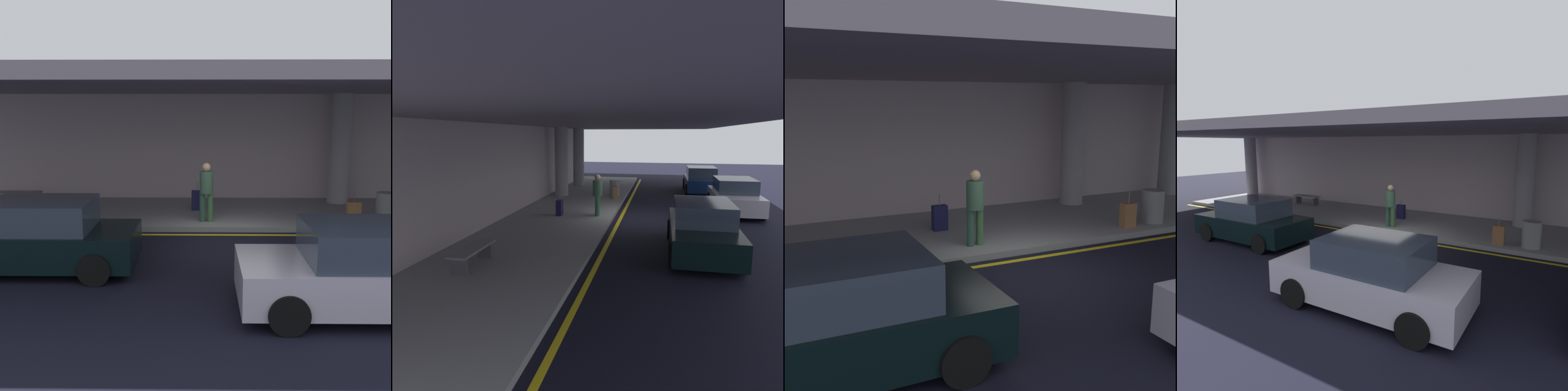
{
  "view_description": "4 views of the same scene",
  "coord_description": "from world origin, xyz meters",
  "views": [
    {
      "loc": [
        -0.63,
        -11.56,
        3.4
      ],
      "look_at": [
        -0.81,
        2.2,
        0.8
      ],
      "focal_mm": 43.66,
      "sensor_mm": 36.0,
      "label": 1
    },
    {
      "loc": [
        -14.55,
        -0.88,
        3.4
      ],
      "look_at": [
        -1.59,
        1.81,
        1.15
      ],
      "focal_mm": 33.03,
      "sensor_mm": 36.0,
      "label": 2
    },
    {
      "loc": [
        -4.68,
        -7.69,
        3.31
      ],
      "look_at": [
        -0.43,
        1.52,
        1.29
      ],
      "focal_mm": 44.36,
      "sensor_mm": 36.0,
      "label": 3
    },
    {
      "loc": [
        5.4,
        -9.62,
        3.4
      ],
      "look_at": [
        -1.78,
        2.41,
        1.2
      ],
      "focal_mm": 30.1,
      "sensor_mm": 36.0,
      "label": 4
    }
  ],
  "objects": [
    {
      "name": "support_column_center",
      "position": [
        8.0,
        4.41,
        1.97
      ],
      "size": [
        0.7,
        0.7,
        3.65
      ],
      "primitive_type": "cylinder",
      "color": "gray",
      "rests_on": "sidewalk"
    },
    {
      "name": "ceiling_overhang",
      "position": [
        0.0,
        2.6,
        3.95
      ],
      "size": [
        28.0,
        13.2,
        0.3
      ],
      "primitive_type": "cube",
      "color": "gray",
      "rests_on": "support_column_far_left"
    },
    {
      "name": "suitcase_upright_primary",
      "position": [
        -0.76,
        3.16,
        0.46
      ],
      "size": [
        0.36,
        0.22,
        0.9
      ],
      "rotation": [
        0.0,
        0.0,
        0.49
      ],
      "color": "#181943",
      "rests_on": "sidewalk"
    },
    {
      "name": "lane_stripe_yellow",
      "position": [
        0.0,
        0.73,
        0.0
      ],
      "size": [
        26.0,
        0.14,
        0.01
      ],
      "primitive_type": "cube",
      "color": "yellow",
      "rests_on": "ground"
    },
    {
      "name": "ground_plane",
      "position": [
        0.0,
        0.0,
        0.0
      ],
      "size": [
        60.0,
        60.0,
        0.0
      ],
      "primitive_type": "plane",
      "color": "black"
    },
    {
      "name": "terminal_back_wall",
      "position": [
        0.0,
        5.35,
        1.9
      ],
      "size": [
        26.0,
        0.3,
        3.8
      ],
      "primitive_type": "cube",
      "color": "#BBA8AE",
      "rests_on": "ground"
    },
    {
      "name": "car_black",
      "position": [
        -4.01,
        -2.07,
        0.71
      ],
      "size": [
        4.1,
        1.92,
        1.5
      ],
      "rotation": [
        0.0,
        0.0,
        0.03
      ],
      "color": "black",
      "rests_on": "ground"
    },
    {
      "name": "suitcase_upright_secondary",
      "position": [
        3.63,
        1.45,
        0.46
      ],
      "size": [
        0.36,
        0.22,
        0.9
      ],
      "rotation": [
        0.0,
        0.0,
        -0.46
      ],
      "color": "#9D6840",
      "rests_on": "sidewalk"
    },
    {
      "name": "sidewalk",
      "position": [
        0.0,
        3.1,
        0.07
      ],
      "size": [
        26.0,
        4.2,
        0.15
      ],
      "primitive_type": "cube",
      "color": "gray",
      "rests_on": "ground"
    },
    {
      "name": "car_navy",
      "position": [
        7.72,
        -3.16,
        0.71
      ],
      "size": [
        4.1,
        1.92,
        1.5
      ],
      "rotation": [
        0.0,
        0.0,
        3.08
      ],
      "color": "#0F2350",
      "rests_on": "ground"
    },
    {
      "name": "support_column_left_mid",
      "position": [
        4.0,
        4.41,
        1.97
      ],
      "size": [
        0.7,
        0.7,
        3.65
      ],
      "primitive_type": "cylinder",
      "color": "gray",
      "rests_on": "sidewalk"
    },
    {
      "name": "car_silver",
      "position": [
        2.06,
        -4.04,
        0.71
      ],
      "size": [
        4.1,
        1.92,
        1.5
      ],
      "rotation": [
        0.0,
        0.0,
        3.1
      ],
      "color": "#BBB4C6",
      "rests_on": "ground"
    },
    {
      "name": "traveler_with_luggage",
      "position": [
        -0.49,
        1.64,
        1.11
      ],
      "size": [
        0.38,
        0.38,
        1.68
      ],
      "rotation": [
        0.0,
        0.0,
        0.95
      ],
      "color": "#2F5741",
      "rests_on": "sidewalk"
    },
    {
      "name": "trash_bin_steel",
      "position": [
        4.58,
        1.61,
        0.57
      ],
      "size": [
        0.56,
        0.56,
        0.85
      ],
      "primitive_type": "cylinder",
      "color": "gray",
      "rests_on": "sidewalk"
    },
    {
      "name": "bench_metal",
      "position": [
        -6.72,
        3.68,
        0.5
      ],
      "size": [
        1.6,
        0.5,
        0.48
      ],
      "color": "slate",
      "rests_on": "sidewalk"
    }
  ]
}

